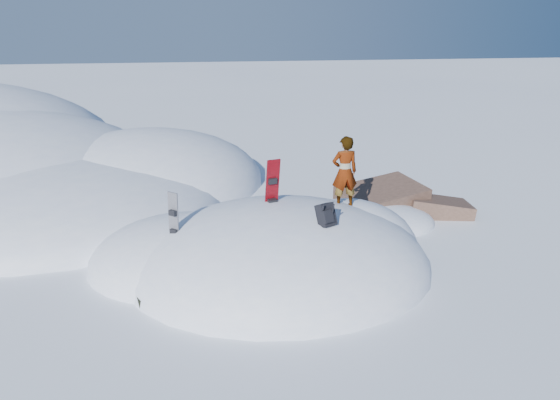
{
  "coord_description": "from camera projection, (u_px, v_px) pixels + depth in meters",
  "views": [
    {
      "loc": [
        -1.79,
        -11.32,
        5.56
      ],
      "look_at": [
        0.05,
        0.3,
        1.57
      ],
      "focal_mm": 35.0,
      "sensor_mm": 36.0,
      "label": 1
    }
  ],
  "objects": [
    {
      "name": "snowboard_dark",
      "position": [
        174.0,
        224.0,
        11.81
      ],
      "size": [
        0.25,
        0.27,
        1.45
      ],
      "rotation": [
        0.0,
        0.0,
        -0.74
      ],
      "color": "black",
      "rests_on": "snow_mound"
    },
    {
      "name": "gear_pile",
      "position": [
        156.0,
        296.0,
        11.17
      ],
      "size": [
        0.9,
        0.7,
        0.23
      ],
      "rotation": [
        0.0,
        0.0,
        0.3
      ],
      "color": "black",
      "rests_on": "ground"
    },
    {
      "name": "snowboard_red",
      "position": [
        272.0,
        193.0,
        12.57
      ],
      "size": [
        0.39,
        0.36,
        1.7
      ],
      "rotation": [
        0.0,
        0.0,
        0.27
      ],
      "color": "#B20915",
      "rests_on": "snow_mound"
    },
    {
      "name": "person",
      "position": [
        345.0,
        172.0,
        12.82
      ],
      "size": [
        0.66,
        0.46,
        1.72
      ],
      "primitive_type": "imported",
      "rotation": [
        0.0,
        0.0,
        3.22
      ],
      "color": "slate",
      "rests_on": "snow_mound"
    },
    {
      "name": "backpack",
      "position": [
        326.0,
        215.0,
        11.43
      ],
      "size": [
        0.48,
        0.54,
        0.57
      ],
      "rotation": [
        0.0,
        0.0,
        0.49
      ],
      "color": "black",
      "rests_on": "snow_mound"
    },
    {
      "name": "snow_mound",
      "position": [
        271.0,
        264.0,
        12.84
      ],
      "size": [
        8.0,
        6.0,
        3.0
      ],
      "color": "white",
      "rests_on": "ground"
    },
    {
      "name": "ground",
      "position": [
        280.0,
        268.0,
        12.64
      ],
      "size": [
        120.0,
        120.0,
        0.0
      ],
      "primitive_type": "plane",
      "color": "white",
      "rests_on": "ground"
    },
    {
      "name": "rock_outcrop",
      "position": [
        389.0,
        215.0,
        16.0
      ],
      "size": [
        4.68,
        4.41,
        1.68
      ],
      "color": "brown",
      "rests_on": "ground"
    }
  ]
}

